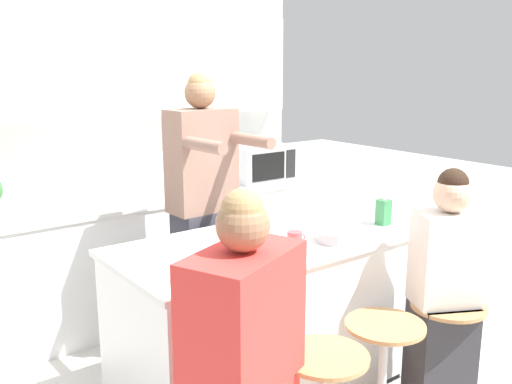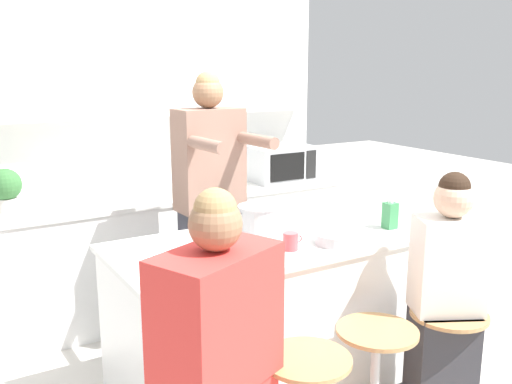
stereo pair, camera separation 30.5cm
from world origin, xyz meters
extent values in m
cube|color=silver|center=(0.00, 1.76, 1.35)|extent=(3.06, 0.06, 2.70)
cube|color=white|center=(0.00, 1.65, 1.83)|extent=(2.81, 0.16, 0.75)
cube|color=white|center=(0.00, 1.42, 0.43)|extent=(2.81, 0.61, 0.87)
cube|color=silver|center=(0.00, 1.42, 0.88)|extent=(2.84, 0.64, 0.03)
cube|color=white|center=(0.00, 0.00, 0.47)|extent=(1.60, 0.77, 0.82)
cube|color=silver|center=(0.00, 0.00, 0.90)|extent=(1.64, 0.81, 0.03)
cylinder|color=tan|center=(-0.22, -0.70, 0.61)|extent=(0.39, 0.39, 0.02)
cylinder|color=#B7BABC|center=(0.22, -0.66, 0.31)|extent=(0.04, 0.04, 0.59)
cylinder|color=tan|center=(0.22, -0.66, 0.61)|extent=(0.39, 0.39, 0.02)
cylinder|color=#B7BABC|center=(0.65, -0.71, 0.31)|extent=(0.04, 0.04, 0.59)
cylinder|color=tan|center=(0.65, -0.71, 0.61)|extent=(0.39, 0.39, 0.02)
cube|color=#383842|center=(-0.02, 0.60, 0.48)|extent=(0.35, 0.24, 0.96)
cube|color=#896656|center=(-0.02, 0.60, 1.27)|extent=(0.41, 0.24, 0.62)
cylinder|color=#896656|center=(-0.17, 0.32, 1.40)|extent=(0.09, 0.34, 0.07)
cylinder|color=#896656|center=(0.16, 0.33, 1.40)|extent=(0.09, 0.34, 0.07)
sphere|color=#936B4C|center=(-0.02, 0.60, 1.67)|extent=(0.20, 0.20, 0.19)
sphere|color=#A37F51|center=(-0.02, 0.60, 1.72)|extent=(0.15, 0.15, 0.15)
cube|color=red|center=(-0.63, -0.68, 0.89)|extent=(0.57, 0.46, 0.54)
sphere|color=#936B4C|center=(-0.63, -0.68, 1.26)|extent=(0.26, 0.26, 0.20)
sphere|color=#A37F51|center=(-0.63, -0.68, 1.32)|extent=(0.21, 0.21, 0.16)
cube|color=#333338|center=(0.65, -0.68, 0.31)|extent=(0.39, 0.37, 0.62)
cube|color=silver|center=(0.65, -0.68, 0.87)|extent=(0.40, 0.35, 0.48)
sphere|color=#DBB293|center=(0.65, -0.68, 1.20)|extent=(0.26, 0.26, 0.19)
sphere|color=black|center=(0.65, -0.68, 1.26)|extent=(0.21, 0.21, 0.15)
cylinder|color=#B7BABC|center=(0.06, 0.14, 0.99)|extent=(0.23, 0.23, 0.15)
cylinder|color=#B7BABC|center=(0.06, 0.14, 1.06)|extent=(0.24, 0.24, 0.01)
cylinder|color=#B7BABC|center=(-0.08, 0.14, 1.03)|extent=(0.05, 0.01, 0.01)
cylinder|color=#B7BABC|center=(0.20, 0.14, 1.03)|extent=(0.05, 0.01, 0.01)
cylinder|color=#B7BABC|center=(0.30, -0.24, 0.94)|extent=(0.23, 0.23, 0.06)
cylinder|color=#DB4C51|center=(0.03, -0.20, 0.96)|extent=(0.08, 0.08, 0.09)
torus|color=#DB4C51|center=(0.08, -0.20, 0.96)|extent=(0.04, 0.01, 0.04)
cylinder|color=#4C7099|center=(-0.62, -0.29, 0.96)|extent=(0.07, 0.07, 0.09)
torus|color=#4C7099|center=(-0.57, -0.29, 0.97)|extent=(0.04, 0.01, 0.04)
ellipsoid|color=yellow|center=(-0.29, -0.25, 0.94)|extent=(0.12, 0.05, 0.05)
ellipsoid|color=yellow|center=(-0.32, -0.21, 0.94)|extent=(0.09, 0.11, 0.05)
ellipsoid|color=yellow|center=(-0.26, -0.21, 0.94)|extent=(0.11, 0.11, 0.05)
cube|color=#38844C|center=(0.74, -0.17, 0.99)|extent=(0.07, 0.07, 0.15)
cylinder|color=white|center=(0.74, -0.17, 1.07)|extent=(0.03, 0.03, 0.02)
cube|color=#B2B5B7|center=(1.01, 1.38, 1.04)|extent=(0.51, 0.36, 0.29)
cube|color=black|center=(0.96, 1.19, 1.04)|extent=(0.32, 0.01, 0.22)
cube|color=black|center=(1.19, 1.19, 1.04)|extent=(0.09, 0.01, 0.23)
camera|label=1|loc=(-1.79, -2.30, 1.84)|focal=40.00mm
camera|label=2|loc=(-1.53, -2.47, 1.84)|focal=40.00mm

